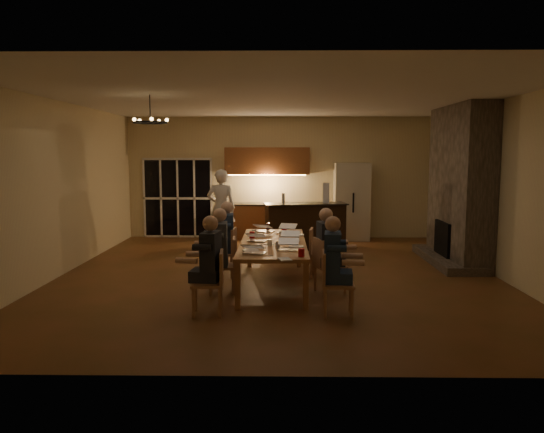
{
  "coord_description": "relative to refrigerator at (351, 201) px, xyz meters",
  "views": [
    {
      "loc": [
        0.05,
        -9.62,
        2.24
      ],
      "look_at": [
        -0.11,
        0.3,
        1.06
      ],
      "focal_mm": 35.0,
      "sensor_mm": 36.0,
      "label": 1
    }
  ],
  "objects": [
    {
      "name": "floor",
      "position": [
        -1.9,
        -4.15,
        -1.0
      ],
      "size": [
        9.0,
        9.0,
        0.0
      ],
      "primitive_type": "plane",
      "color": "brown",
      "rests_on": "ground"
    },
    {
      "name": "back_wall",
      "position": [
        -1.9,
        0.37,
        0.6
      ],
      "size": [
        8.0,
        0.04,
        3.2
      ],
      "primitive_type": "cube",
      "color": "beige",
      "rests_on": "ground"
    },
    {
      "name": "left_wall",
      "position": [
        -5.92,
        -4.15,
        0.6
      ],
      "size": [
        0.04,
        9.0,
        3.2
      ],
      "primitive_type": "cube",
      "color": "beige",
      "rests_on": "ground"
    },
    {
      "name": "right_wall",
      "position": [
        2.12,
        -4.15,
        0.6
      ],
      "size": [
        0.04,
        9.0,
        3.2
      ],
      "primitive_type": "cube",
      "color": "beige",
      "rests_on": "ground"
    },
    {
      "name": "ceiling",
      "position": [
        -1.9,
        -4.15,
        2.22
      ],
      "size": [
        8.0,
        9.0,
        0.04
      ],
      "primitive_type": "cube",
      "color": "white",
      "rests_on": "back_wall"
    },
    {
      "name": "french_doors",
      "position": [
        -4.6,
        0.32,
        0.05
      ],
      "size": [
        1.86,
        0.08,
        2.1
      ],
      "primitive_type": "cube",
      "color": "black",
      "rests_on": "ground"
    },
    {
      "name": "fireplace",
      "position": [
        1.8,
        -2.95,
        0.6
      ],
      "size": [
        0.58,
        2.5,
        3.2
      ],
      "primitive_type": "cube",
      "color": "#62564D",
      "rests_on": "ground"
    },
    {
      "name": "kitchenette",
      "position": [
        -2.2,
        0.05,
        0.2
      ],
      "size": [
        2.24,
        0.68,
        2.4
      ],
      "primitive_type": null,
      "color": "brown",
      "rests_on": "ground"
    },
    {
      "name": "refrigerator",
      "position": [
        0.0,
        0.0,
        0.0
      ],
      "size": [
        0.9,
        0.68,
        2.0
      ],
      "primitive_type": "cube",
      "color": "beige",
      "rests_on": "ground"
    },
    {
      "name": "dining_table",
      "position": [
        -1.97,
        -4.9,
        -0.62
      ],
      "size": [
        1.1,
        3.02,
        0.75
      ],
      "primitive_type": "cube",
      "color": "#AC6E44",
      "rests_on": "ground"
    },
    {
      "name": "bar_island",
      "position": [
        -1.27,
        -1.35,
        -0.46
      ],
      "size": [
        2.02,
        0.98,
        1.08
      ],
      "primitive_type": "cube",
      "rotation": [
        0.0,
        0.0,
        0.16
      ],
      "color": "black",
      "rests_on": "ground"
    },
    {
      "name": "chair_left_near",
      "position": [
        -2.87,
        -6.56,
        -0.55
      ],
      "size": [
        0.47,
        0.47,
        0.89
      ],
      "primitive_type": null,
      "rotation": [
        0.0,
        0.0,
        -1.5
      ],
      "color": "#A37351",
      "rests_on": "ground"
    },
    {
      "name": "chair_left_mid",
      "position": [
        -2.79,
        -5.4,
        -0.55
      ],
      "size": [
        0.48,
        0.48,
        0.89
      ],
      "primitive_type": null,
      "rotation": [
        0.0,
        0.0,
        -1.47
      ],
      "color": "#A37351",
      "rests_on": "ground"
    },
    {
      "name": "chair_left_far",
      "position": [
        -2.89,
        -4.27,
        -0.55
      ],
      "size": [
        0.47,
        0.47,
        0.89
      ],
      "primitive_type": null,
      "rotation": [
        0.0,
        0.0,
        -1.65
      ],
      "color": "#A37351",
      "rests_on": "ground"
    },
    {
      "name": "chair_right_near",
      "position": [
        -1.04,
        -6.57,
        -0.55
      ],
      "size": [
        0.47,
        0.47,
        0.89
      ],
      "primitive_type": null,
      "rotation": [
        0.0,
        0.0,
        1.5
      ],
      "color": "#A37351",
      "rests_on": "ground"
    },
    {
      "name": "chair_right_mid",
      "position": [
        -1.05,
        -5.38,
        -0.55
      ],
      "size": [
        0.56,
        0.56,
        0.89
      ],
      "primitive_type": null,
      "rotation": [
        0.0,
        0.0,
        1.91
      ],
      "color": "#A37351",
      "rests_on": "ground"
    },
    {
      "name": "chair_right_far",
      "position": [
        -1.09,
        -4.31,
        -0.55
      ],
      "size": [
        0.5,
        0.5,
        0.89
      ],
      "primitive_type": null,
      "rotation": [
        0.0,
        0.0,
        1.43
      ],
      "color": "#A37351",
      "rests_on": "ground"
    },
    {
      "name": "person_left_near",
      "position": [
        -2.83,
        -6.46,
        -0.31
      ],
      "size": [
        0.67,
        0.67,
        1.38
      ],
      "primitive_type": null,
      "rotation": [
        0.0,
        0.0,
        -1.69
      ],
      "color": "#24282E",
      "rests_on": "ground"
    },
    {
      "name": "person_right_near",
      "position": [
        -1.12,
        -6.5,
        -0.31
      ],
      "size": [
        0.66,
        0.66,
        1.38
      ],
      "primitive_type": null,
      "rotation": [
        0.0,
        0.0,
        1.47
      ],
      "color": "navy",
      "rests_on": "ground"
    },
    {
      "name": "person_left_mid",
      "position": [
        -2.81,
        -5.45,
        -0.31
      ],
      "size": [
        0.64,
        0.64,
        1.38
      ],
      "primitive_type": null,
      "rotation": [
        0.0,
        0.0,
        -1.51
      ],
      "color": "#3D4348",
      "rests_on": "ground"
    },
    {
      "name": "person_right_mid",
      "position": [
        -1.12,
        -5.38,
        -0.31
      ],
      "size": [
        0.68,
        0.68,
        1.38
      ],
      "primitive_type": null,
      "rotation": [
        0.0,
        0.0,
        1.72
      ],
      "color": "#24282E",
      "rests_on": "ground"
    },
    {
      "name": "person_left_far",
      "position": [
        -2.82,
        -4.26,
        -0.31
      ],
      "size": [
        0.65,
        0.65,
        1.38
      ],
      "primitive_type": null,
      "rotation": [
        0.0,
        0.0,
        -1.49
      ],
      "color": "navy",
      "rests_on": "ground"
    },
    {
      "name": "standing_person",
      "position": [
        -3.28,
        -1.05,
        -0.07
      ],
      "size": [
        0.7,
        0.47,
        1.87
      ],
      "primitive_type": "imported",
      "rotation": [
        0.0,
        0.0,
        3.17
      ],
      "color": "silver",
      "rests_on": "ground"
    },
    {
      "name": "chandelier",
      "position": [
        -4.0,
        -4.93,
        1.75
      ],
      "size": [
        0.58,
        0.58,
        0.03
      ],
      "primitive_type": "torus",
      "color": "black",
      "rests_on": "ceiling"
    },
    {
      "name": "laptop_a",
      "position": [
        -2.24,
        -5.94,
        -0.14
      ],
      "size": [
        0.38,
        0.35,
        0.23
      ],
      "primitive_type": null,
      "rotation": [
        0.0,
        0.0,
        2.9
      ],
      "color": "silver",
      "rests_on": "dining_table"
    },
    {
      "name": "laptop_b",
      "position": [
        -1.73,
        -5.68,
        -0.14
      ],
      "size": [
        0.34,
        0.3,
        0.23
      ],
      "primitive_type": null,
      "rotation": [
        0.0,
        0.0,
        -0.06
      ],
      "color": "silver",
      "rests_on": "dining_table"
    },
    {
      "name": "laptop_c",
      "position": [
        -2.24,
        -4.83,
        -0.14
      ],
      "size": [
        0.37,
        0.34,
        0.23
      ],
      "primitive_type": null,
      "rotation": [
        0.0,
        0.0,
        2.94
      ],
      "color": "silver",
      "rests_on": "dining_table"
    },
    {
      "name": "laptop_d",
      "position": [
        -1.69,
        -4.89,
        -0.14
      ],
      "size": [
        0.35,
        0.32,
        0.23
      ],
      "primitive_type": null,
      "rotation": [
        0.0,
        0.0,
        -0.13
      ],
      "color": "silver",
      "rests_on": "dining_table"
    },
    {
      "name": "laptop_e",
      "position": [
        -2.15,
        -3.73,
        -0.14
      ],
      "size": [
        0.4,
        0.38,
        0.23
      ],
      "primitive_type": null,
      "rotation": [
        0.0,
        0.0,
        2.75
      ],
      "color": "silver",
      "rests_on": "dining_table"
    },
    {
      "name": "laptop_f",
      "position": [
        -1.74,
        -3.92,
        -0.14
      ],
      "size": [
        0.38,
        0.36,
        0.23
      ],
      "primitive_type": null,
      "rotation": [
        0.0,
        0.0,
        -0.28
      ],
      "color": "silver",
      "rests_on": "dining_table"
    },
    {
      "name": "mug_front",
      "position": [
        -2.02,
        -5.28,
        -0.2
      ],
      "size": [
        0.08,
        0.08,
        0.1
      ],
      "primitive_type": "cylinder",
      "color": "white",
      "rests_on": "dining_table"
    },
    {
      "name": "mug_mid",
      "position": [
        -1.84,
        -4.32,
        -0.2
      ],
      "size": [
        0.07,
        0.07,
        0.1
      ],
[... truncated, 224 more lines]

